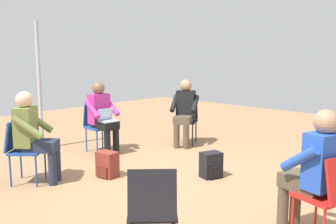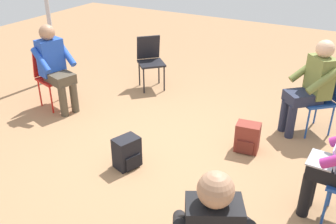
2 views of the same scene
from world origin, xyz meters
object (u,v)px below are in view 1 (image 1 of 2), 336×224
at_px(backpack_near_laptop_user, 107,166).
at_px(chair_north, 329,193).
at_px(chair_south, 97,124).
at_px(chair_southwest, 186,118).
at_px(chair_northeast, 152,208).
at_px(person_in_black, 185,109).
at_px(person_in_blue, 314,167).
at_px(person_in_olive, 33,132).
at_px(person_with_laptop, 102,114).
at_px(chair_southeast, 22,147).
at_px(backpack_by_empty_chair, 211,166).

bearing_deg(backpack_near_laptop_user, chair_north, 93.69).
distance_m(chair_south, backpack_near_laptop_user, 1.51).
xyz_separation_m(chair_southwest, chair_south, (1.54, -0.77, 0.00)).
xyz_separation_m(chair_north, chair_northeast, (1.32, -0.91, 0.00)).
xyz_separation_m(chair_southwest, person_in_black, (0.15, 0.08, 0.20)).
bearing_deg(backpack_near_laptop_user, person_in_black, -168.86).
bearing_deg(person_in_blue, chair_southwest, 73.81).
relative_size(chair_southwest, chair_northeast, 1.00).
bearing_deg(person_in_olive, person_with_laptop, 158.24).
xyz_separation_m(person_in_black, person_in_blue, (1.91, 3.23, 0.00)).
height_order(person_in_black, person_in_olive, same).
bearing_deg(chair_southeast, chair_north, 64.94).
bearing_deg(backpack_by_empty_chair, backpack_near_laptop_user, -47.61).
height_order(chair_southeast, person_in_olive, person_in_olive).
distance_m(person_with_laptop, backpack_by_empty_chair, 2.25).
height_order(chair_southeast, backpack_near_laptop_user, chair_southeast).
height_order(chair_northeast, person_with_laptop, person_with_laptop).
relative_size(person_in_black, backpack_near_laptop_user, 3.44).
relative_size(chair_northeast, chair_southeast, 1.00).
xyz_separation_m(chair_south, backpack_near_laptop_user, (0.76, 1.27, -0.34)).
distance_m(chair_north, chair_south, 4.28).
height_order(chair_southwest, backpack_by_empty_chair, chair_southwest).
xyz_separation_m(person_with_laptop, person_in_olive, (1.56, 0.59, 0.00)).
bearing_deg(chair_northeast, chair_south, 105.26).
distance_m(chair_southeast, person_in_olive, 0.26).
height_order(chair_southwest, person_with_laptop, person_with_laptop).
xyz_separation_m(person_with_laptop, backpack_near_laptop_user, (0.75, 1.10, -0.53)).
bearing_deg(person_with_laptop, chair_southwest, 161.43).
distance_m(chair_southwest, chair_south, 1.72).
height_order(chair_southwest, chair_southeast, same).
xyz_separation_m(chair_north, chair_south, (-0.56, -4.24, 0.00)).
xyz_separation_m(person_in_black, backpack_near_laptop_user, (2.15, 0.42, -0.54)).
distance_m(chair_southwest, chair_southeast, 3.23).
bearing_deg(backpack_near_laptop_user, chair_southwest, -167.67).
height_order(chair_northeast, person_in_olive, person_in_olive).
xyz_separation_m(chair_southwest, person_with_laptop, (1.55, -0.60, 0.20)).
bearing_deg(person_in_blue, person_in_black, 75.08).
xyz_separation_m(chair_northeast, person_in_blue, (-1.36, 0.75, 0.20)).
relative_size(chair_north, backpack_by_empty_chair, 2.36).
bearing_deg(backpack_near_laptop_user, backpack_by_empty_chair, 132.39).
bearing_deg(person_in_black, chair_northeast, 99.15).
distance_m(person_with_laptop, person_in_olive, 1.67).
bearing_deg(chair_north, chair_south, 98.10).
xyz_separation_m(chair_southwest, person_in_blue, (2.06, 3.31, 0.20)).
height_order(chair_north, person_in_black, person_in_black).
height_order(chair_southeast, person_with_laptop, person_with_laptop).
distance_m(chair_northeast, person_in_blue, 1.57).
height_order(chair_north, backpack_by_empty_chair, chair_north).
relative_size(chair_northeast, backpack_by_empty_chair, 2.36).
bearing_deg(person_in_olive, person_in_blue, 65.27).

